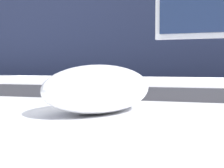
# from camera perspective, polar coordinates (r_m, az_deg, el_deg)

# --- Properties ---
(partition_panel) EXTENTS (5.00, 0.03, 1.38)m
(partition_panel) POSITION_cam_1_polar(r_m,az_deg,el_deg) (1.22, 13.78, -0.98)
(partition_panel) COLOR black
(partition_panel) RESTS_ON ground_plane
(computer_mouse_near) EXTENTS (0.11, 0.13, 0.04)m
(computer_mouse_near) POSITION_cam_1_polar(r_m,az_deg,el_deg) (0.27, -2.40, -0.86)
(computer_mouse_near) COLOR white
(computer_mouse_near) RESTS_ON desk
(keyboard) EXTENTS (0.45, 0.14, 0.02)m
(keyboard) POSITION_cam_1_polar(r_m,az_deg,el_deg) (0.43, 3.30, -0.54)
(keyboard) COLOR #28282D
(keyboard) RESTS_ON desk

